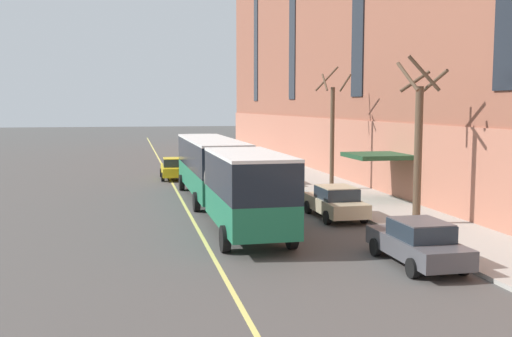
{
  "coord_description": "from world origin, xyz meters",
  "views": [
    {
      "loc": [
        -4.24,
        -30.0,
        5.34
      ],
      "look_at": [
        2.74,
        3.17,
        1.8
      ],
      "focal_mm": 42.0,
      "sensor_mm": 36.0,
      "label": 1
    }
  ],
  "objects": [
    {
      "name": "ground_plane",
      "position": [
        0.0,
        0.0,
        0.0
      ],
      "size": [
        260.0,
        260.0,
        0.0
      ],
      "primitive_type": "plane",
      "color": "#4C4947"
    },
    {
      "name": "sidewalk",
      "position": [
        8.61,
        3.0,
        0.07
      ],
      "size": [
        4.37,
        160.0,
        0.15
      ],
      "primitive_type": "cube",
      "color": "#ADA89E",
      "rests_on": "ground"
    },
    {
      "name": "city_bus",
      "position": [
        0.26,
        -0.19,
        2.04
      ],
      "size": [
        3.02,
        20.16,
        3.5
      ],
      "color": "#1E704C",
      "rests_on": "ground"
    },
    {
      "name": "parked_car_red_0",
      "position": [
        5.37,
        27.43,
        0.78
      ],
      "size": [
        1.97,
        4.26,
        1.56
      ],
      "color": "#B21E19",
      "rests_on": "ground"
    },
    {
      "name": "parked_car_champagne_1",
      "position": [
        5.28,
        -3.16,
        0.78
      ],
      "size": [
        2.01,
        4.7,
        1.56
      ],
      "color": "#BCAD89",
      "rests_on": "ground"
    },
    {
      "name": "parked_car_darkgray_2",
      "position": [
        5.13,
        -11.85,
        0.78
      ],
      "size": [
        1.96,
        4.59,
        1.56
      ],
      "color": "#4C4C51",
      "rests_on": "ground"
    },
    {
      "name": "parked_car_black_3",
      "position": [
        5.12,
        15.38,
        0.78
      ],
      "size": [
        2.04,
        4.34,
        1.56
      ],
      "color": "black",
      "rests_on": "ground"
    },
    {
      "name": "parked_car_green_4",
      "position": [
        5.12,
        9.15,
        0.78
      ],
      "size": [
        1.93,
        4.56,
        1.56
      ],
      "color": "#23603D",
      "rests_on": "ground"
    },
    {
      "name": "taxi_cab",
      "position": [
        -1.13,
        14.06,
        0.78
      ],
      "size": [
        2.05,
        4.48,
        1.56
      ],
      "color": "yellow",
      "rests_on": "ground"
    },
    {
      "name": "street_tree_mid_block",
      "position": [
        8.15,
        -5.8,
        3.83
      ],
      "size": [
        1.93,
        1.88,
        7.35
      ],
      "color": "brown",
      "rests_on": "sidewalk"
    },
    {
      "name": "street_tree_far_uptown",
      "position": [
        8.16,
        5.71,
        3.87
      ],
      "size": [
        1.87,
        1.8,
        7.71
      ],
      "color": "brown",
      "rests_on": "sidewalk"
    },
    {
      "name": "lane_centerline",
      "position": [
        -1.44,
        3.0,
        0.0
      ],
      "size": [
        0.16,
        140.0,
        0.01
      ],
      "primitive_type": "cube",
      "color": "#E0D66B",
      "rests_on": "ground"
    }
  ]
}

